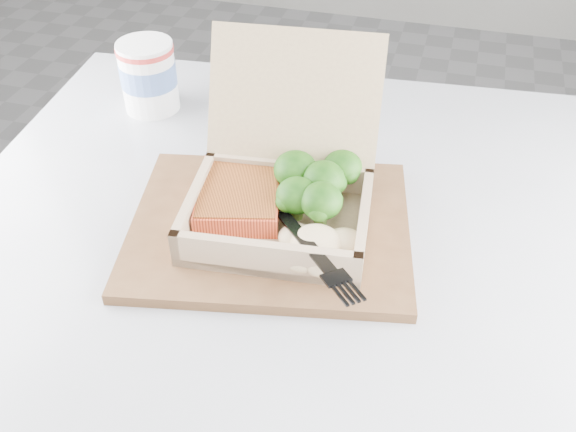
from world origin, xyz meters
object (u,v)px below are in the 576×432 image
(takeout_container, at_px, (284,178))
(serving_tray, at_px, (270,227))
(paper_cup, at_px, (148,74))
(cafe_table, at_px, (280,342))

(takeout_container, bearing_deg, serving_tray, -112.92)
(takeout_container, height_order, paper_cup, takeout_container)
(paper_cup, bearing_deg, takeout_container, -36.93)
(serving_tray, distance_m, takeout_container, 0.06)
(serving_tray, relative_size, takeout_container, 1.30)
(serving_tray, bearing_deg, paper_cup, 138.37)
(paper_cup, bearing_deg, cafe_table, -41.04)
(cafe_table, relative_size, takeout_container, 3.55)
(serving_tray, xyz_separation_m, takeout_container, (0.01, 0.03, 0.05))
(cafe_table, distance_m, paper_cup, 0.41)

